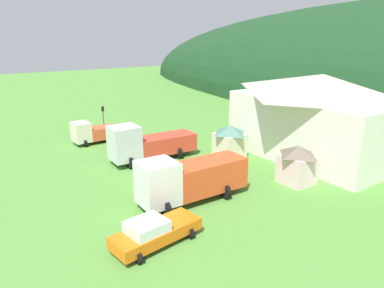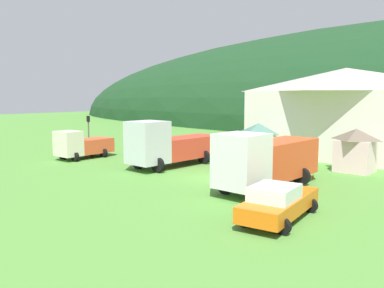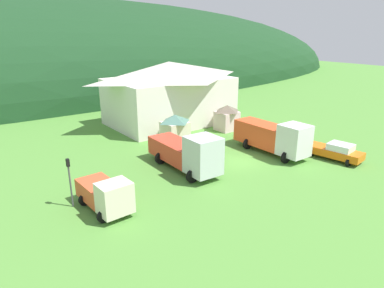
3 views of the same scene
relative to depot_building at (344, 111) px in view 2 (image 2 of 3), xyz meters
name	(u,v)px [view 2 (image 2 of 3)]	position (x,y,z in m)	size (l,w,h in m)	color
ground_plane	(212,179)	(-2.56, -15.98, -4.09)	(200.00, 200.00, 0.00)	#518C38
depot_building	(344,111)	(0.00, 0.00, 0.00)	(16.09, 10.88, 7.93)	white
play_shed_cream	(258,141)	(-4.31, -7.54, -2.46)	(2.74, 2.57, 3.17)	beige
play_shed_pink	(355,150)	(3.59, -7.19, -2.48)	(2.64, 2.41, 3.12)	beige
light_truck_cream	(81,145)	(-16.40, -16.91, -2.86)	(2.72, 5.03, 2.50)	beige
tow_truck_silver	(169,145)	(-7.86, -14.68, -2.37)	(3.38, 8.36, 3.64)	silver
heavy_rig_white	(266,159)	(1.56, -16.18, -2.30)	(3.23, 8.18, 3.48)	white
service_pickup_orange	(278,202)	(5.00, -20.82, -3.26)	(2.82, 5.51, 1.66)	orange
traffic_light_west	(89,130)	(-18.11, -14.95, -1.85)	(0.20, 0.32, 3.59)	#4C4C51
traffic_cone_near_pickup	(237,167)	(-3.86, -11.33, -4.09)	(0.36, 0.36, 0.53)	orange
traffic_cone_mid_row	(313,178)	(2.28, -11.22, -4.09)	(0.36, 0.36, 0.53)	orange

